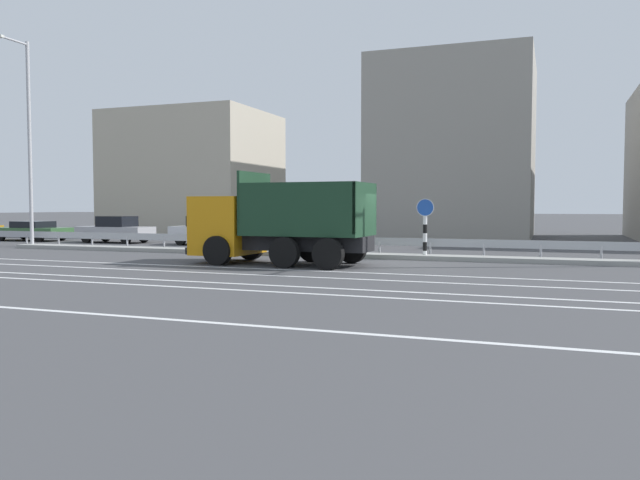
# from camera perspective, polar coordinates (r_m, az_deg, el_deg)

# --- Properties ---
(ground_plane) EXTENTS (320.00, 320.00, 0.00)m
(ground_plane) POSITION_cam_1_polar(r_m,az_deg,el_deg) (22.34, 5.84, -2.23)
(ground_plane) COLOR #424244
(lane_strip_0) EXTENTS (69.65, 0.16, 0.01)m
(lane_strip_0) POSITION_cam_1_polar(r_m,az_deg,el_deg) (20.72, -5.40, -2.64)
(lane_strip_0) COLOR silver
(lane_strip_0) RESTS_ON ground_plane
(lane_strip_1) EXTENTS (69.65, 0.16, 0.01)m
(lane_strip_1) POSITION_cam_1_polar(r_m,az_deg,el_deg) (19.22, -7.59, -3.10)
(lane_strip_1) COLOR silver
(lane_strip_1) RESTS_ON ground_plane
(lane_strip_2) EXTENTS (69.65, 0.16, 0.01)m
(lane_strip_2) POSITION_cam_1_polar(r_m,az_deg,el_deg) (17.39, -10.88, -3.78)
(lane_strip_2) COLOR silver
(lane_strip_2) RESTS_ON ground_plane
(lane_strip_3) EXTENTS (69.65, 0.16, 0.01)m
(lane_strip_3) POSITION_cam_1_polar(r_m,az_deg,el_deg) (16.46, -12.88, -4.19)
(lane_strip_3) COLOR silver
(lane_strip_3) RESTS_ON ground_plane
(lane_strip_4) EXTENTS (69.65, 0.16, 0.01)m
(lane_strip_4) POSITION_cam_1_polar(r_m,az_deg,el_deg) (13.31, -22.45, -6.06)
(lane_strip_4) COLOR silver
(lane_strip_4) RESTS_ON ground_plane
(median_island) EXTENTS (38.31, 1.10, 0.18)m
(median_island) POSITION_cam_1_polar(r_m,az_deg,el_deg) (24.77, 7.31, -1.51)
(median_island) COLOR gray
(median_island) RESTS_ON ground_plane
(median_guardrail) EXTENTS (69.65, 0.09, 0.78)m
(median_guardrail) POSITION_cam_1_polar(r_m,az_deg,el_deg) (25.55, 7.74, -0.29)
(median_guardrail) COLOR #9EA0A5
(median_guardrail) RESTS_ON ground_plane
(dump_truck) EXTENTS (6.52, 2.89, 3.30)m
(dump_truck) POSITION_cam_1_polar(r_m,az_deg,el_deg) (22.63, -5.32, 1.00)
(dump_truck) COLOR orange
(dump_truck) RESTS_ON ground_plane
(median_road_sign) EXTENTS (0.68, 0.16, 2.37)m
(median_road_sign) POSITION_cam_1_polar(r_m,az_deg,el_deg) (24.51, 9.58, 1.09)
(median_road_sign) COLOR white
(median_road_sign) RESTS_ON ground_plane
(street_lamp_0) EXTENTS (0.71, 2.06, 10.18)m
(street_lamp_0) POSITION_cam_1_polar(r_m,az_deg,el_deg) (34.44, -25.18, 8.63)
(street_lamp_0) COLOR #ADADB2
(street_lamp_0) RESTS_ON ground_plane
(parked_car_1) EXTENTS (4.72, 2.09, 1.18)m
(parked_car_1) POSITION_cam_1_polar(r_m,az_deg,el_deg) (41.30, -24.86, 0.81)
(parked_car_1) COLOR #335B33
(parked_car_1) RESTS_ON ground_plane
(parked_car_2) EXTENTS (4.38, 1.83, 1.51)m
(parked_car_2) POSITION_cam_1_polar(r_m,az_deg,el_deg) (37.28, -18.18, 0.91)
(parked_car_2) COLOR #A3A3A8
(parked_car_2) RESTS_ON ground_plane
(parked_car_3) EXTENTS (4.27, 1.98, 1.55)m
(parked_car_3) POSITION_cam_1_polar(r_m,az_deg,el_deg) (33.82, -10.07, 0.85)
(parked_car_3) COLOR silver
(parked_car_3) RESTS_ON ground_plane
(parked_car_4) EXTENTS (4.21, 1.95, 1.43)m
(parked_car_4) POSITION_cam_1_polar(r_m,az_deg,el_deg) (31.30, -0.54, 0.64)
(parked_car_4) COLOR #A3A3A8
(parked_car_4) RESTS_ON ground_plane
(background_building_0) EXTENTS (10.77, 8.78, 8.79)m
(background_building_0) POSITION_cam_1_polar(r_m,az_deg,el_deg) (46.74, -11.43, 5.89)
(background_building_0) COLOR #B7AD99
(background_building_0) RESTS_ON ground_plane
(background_building_1) EXTENTS (10.18, 10.07, 11.73)m
(background_building_1) POSITION_cam_1_polar(r_m,az_deg,el_deg) (43.60, 12.18, 8.02)
(background_building_1) COLOR gray
(background_building_1) RESTS_ON ground_plane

